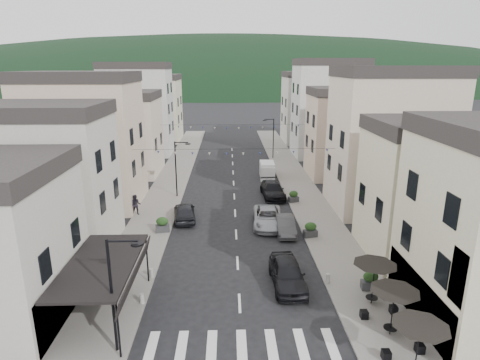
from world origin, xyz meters
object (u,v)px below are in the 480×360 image
object	(u,v)px
parked_car_b	(285,225)
pedestrian_b	(136,205)
parked_car_c	(268,217)
delivery_van	(267,170)
parked_car_e	(184,212)
pedestrian_a	(124,249)
parked_car_d	(273,190)
parked_car_a	(288,273)

from	to	relation	value
parked_car_b	pedestrian_b	distance (m)	14.00
parked_car_c	delivery_van	world-z (taller)	delivery_van
parked_car_c	delivery_van	distance (m)	15.64
delivery_van	pedestrian_b	distance (m)	18.59
parked_car_e	pedestrian_a	xyz separation A→B (m)	(-3.40, -8.07, 0.26)
parked_car_d	parked_car_e	size ratio (longest dim) A/B	1.16
parked_car_d	parked_car_c	bearing A→B (deg)	-102.93
pedestrian_b	parked_car_d	bearing A→B (deg)	20.38
parked_car_a	pedestrian_b	distance (m)	17.62
parked_car_d	pedestrian_b	xyz separation A→B (m)	(-13.27, -5.20, 0.31)
parked_car_c	pedestrian_a	world-z (taller)	pedestrian_a
pedestrian_b	pedestrian_a	bearing A→B (deg)	-83.62
parked_car_a	parked_car_c	world-z (taller)	parked_car_a
parked_car_b	parked_car_c	xyz separation A→B (m)	(-1.31, 1.62, 0.07)
parked_car_d	parked_car_e	world-z (taller)	parked_car_e
parked_car_b	parked_car_c	distance (m)	2.09
parked_car_a	pedestrian_a	xyz separation A→B (m)	(-11.10, 3.40, 0.20)
parked_car_c	parked_car_b	bearing A→B (deg)	-48.15
parked_car_b	pedestrian_a	world-z (taller)	pedestrian_a
delivery_van	parked_car_a	bearing A→B (deg)	-90.44
parked_car_b	delivery_van	bearing A→B (deg)	90.93
pedestrian_a	parked_car_d	bearing A→B (deg)	47.81
delivery_van	parked_car_e	bearing A→B (deg)	-120.04
parked_car_a	pedestrian_a	size ratio (longest dim) A/B	2.67
parked_car_b	parked_car_e	world-z (taller)	parked_car_e
parked_car_d	delivery_van	bearing A→B (deg)	85.29
parked_car_e	delivery_van	size ratio (longest dim) A/B	1.07
parked_car_b	parked_car_a	bearing A→B (deg)	-95.78
parked_car_a	parked_car_b	distance (m)	8.37
pedestrian_a	pedestrian_b	xyz separation A→B (m)	(-1.20, 9.22, 0.04)
parked_car_d	delivery_van	size ratio (longest dim) A/B	1.24
parked_car_b	pedestrian_a	bearing A→B (deg)	-156.75
parked_car_c	pedestrian_b	bearing A→B (deg)	170.26
parked_car_d	pedestrian_a	distance (m)	18.81
parked_car_d	pedestrian_b	size ratio (longest dim) A/B	2.79
delivery_van	pedestrian_b	size ratio (longest dim) A/B	2.25
pedestrian_a	parked_car_c	bearing A→B (deg)	28.89
parked_car_b	pedestrian_b	world-z (taller)	pedestrian_b
parked_car_b	delivery_van	xyz separation A→B (m)	(0.09, 17.20, 0.32)
parked_car_d	pedestrian_a	bearing A→B (deg)	-133.73
parked_car_b	parked_car_d	size ratio (longest dim) A/B	0.78
parked_car_c	parked_car_d	bearing A→B (deg)	83.75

